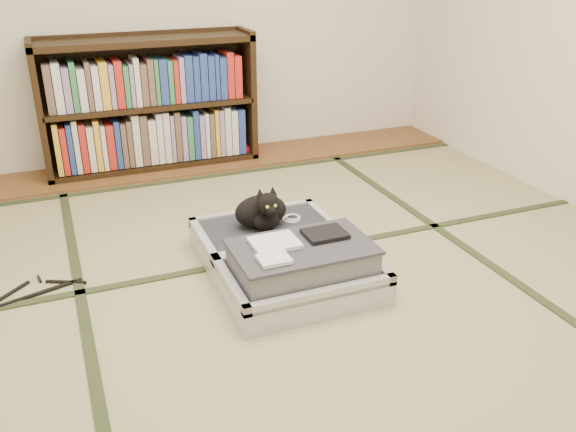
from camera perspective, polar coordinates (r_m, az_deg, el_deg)
name	(u,v)px	position (r m, az deg, el deg)	size (l,w,h in m)	color
floor	(306,293)	(2.93, 1.65, -7.24)	(4.50, 4.50, 0.00)	tan
wood_strip	(201,162)	(4.66, -8.18, 4.99)	(4.00, 0.50, 0.02)	brown
red_item	(248,150)	(4.77, -3.78, 6.22)	(0.15, 0.09, 0.07)	red
tatami_borders	(270,248)	(3.33, -1.72, -3.04)	(4.00, 4.50, 0.01)	#2D381E
bookcase	(150,107)	(4.54, -12.80, 9.93)	(1.51, 0.35, 0.97)	black
suitcase	(286,258)	(3.02, -0.16, -3.94)	(0.73, 0.97, 0.29)	silver
cat	(263,211)	(3.21, -2.39, 0.45)	(0.32, 0.33, 0.26)	black
cable_coil	(292,218)	(3.33, 0.35, -0.22)	(0.10, 0.10, 0.02)	white
hanger	(40,290)	(3.18, -22.19, -6.39)	(0.41, 0.25, 0.01)	black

